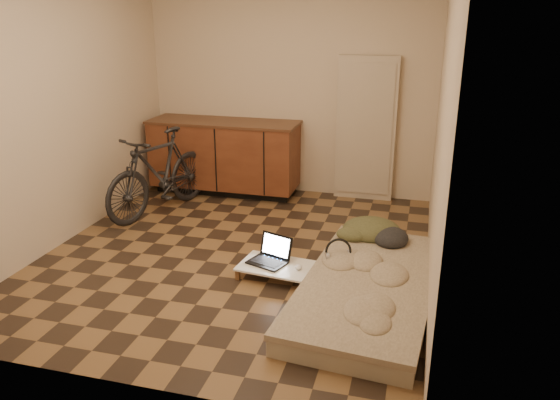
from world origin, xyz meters
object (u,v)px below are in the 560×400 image
(lap_desk, at_px, (277,267))
(laptop, at_px, (271,256))
(futon, at_px, (369,289))
(bicycle, at_px, (159,168))

(lap_desk, relative_size, laptop, 1.75)
(futon, bearing_deg, laptop, 170.03)
(lap_desk, bearing_deg, laptop, 148.24)
(lap_desk, distance_m, laptop, 0.12)
(bicycle, bearing_deg, lap_desk, -17.37)
(lap_desk, bearing_deg, bicycle, 151.19)
(bicycle, xyz_separation_m, lap_desk, (1.69, -1.20, -0.42))
(bicycle, distance_m, laptop, 2.01)
(futon, xyz_separation_m, lap_desk, (-0.81, 0.18, 0.01))
(laptop, bearing_deg, lap_desk, -18.66)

